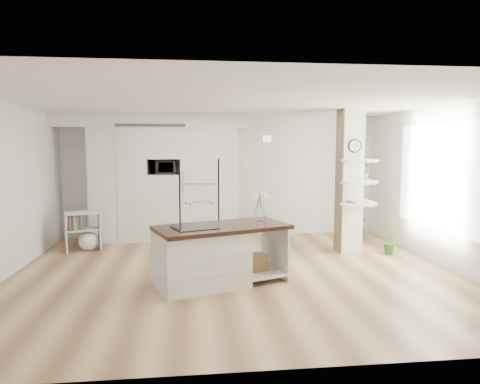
# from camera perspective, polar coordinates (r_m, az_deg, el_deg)

# --- Properties ---
(floor) EXTENTS (7.00, 6.00, 0.01)m
(floor) POSITION_cam_1_polar(r_m,az_deg,el_deg) (6.92, -0.57, -10.76)
(floor) COLOR tan
(floor) RESTS_ON ground
(room) EXTENTS (7.04, 6.04, 2.72)m
(room) POSITION_cam_1_polar(r_m,az_deg,el_deg) (6.63, -0.59, 4.78)
(room) COLOR white
(room) RESTS_ON ground
(cabinet_wall) EXTENTS (4.00, 0.71, 2.70)m
(cabinet_wall) POSITION_cam_1_polar(r_m,az_deg,el_deg) (9.31, -11.21, 2.86)
(cabinet_wall) COLOR silver
(cabinet_wall) RESTS_ON floor
(refrigerator) EXTENTS (0.78, 0.69, 1.75)m
(refrigerator) POSITION_cam_1_polar(r_m,az_deg,el_deg) (9.35, -5.47, -0.92)
(refrigerator) COLOR white
(refrigerator) RESTS_ON floor
(column) EXTENTS (0.69, 0.90, 2.70)m
(column) POSITION_cam_1_polar(r_m,az_deg,el_deg) (8.33, 15.09, 1.35)
(column) COLOR silver
(column) RESTS_ON floor
(window) EXTENTS (0.00, 2.40, 2.40)m
(window) POSITION_cam_1_polar(r_m,az_deg,el_deg) (8.07, 24.60, 1.93)
(window) COLOR white
(window) RESTS_ON room
(pendant_light) EXTENTS (0.12, 0.12, 0.10)m
(pendant_light) POSITION_cam_1_polar(r_m,az_deg,el_deg) (7.15, 13.06, 6.83)
(pendant_light) COLOR white
(pendant_light) RESTS_ON room
(kitchen_island) EXTENTS (2.11, 1.51, 1.43)m
(kitchen_island) POSITION_cam_1_polar(r_m,az_deg,el_deg) (6.26, -4.20, -8.30)
(kitchen_island) COLOR silver
(kitchen_island) RESTS_ON floor
(bookshelf) EXTENTS (0.72, 0.55, 0.76)m
(bookshelf) POSITION_cam_1_polar(r_m,az_deg,el_deg) (8.82, -19.98, -5.27)
(bookshelf) COLOR silver
(bookshelf) RESTS_ON floor
(floor_plant_a) EXTENTS (0.31, 0.27, 0.49)m
(floor_plant_a) POSITION_cam_1_polar(r_m,az_deg,el_deg) (8.50, 19.45, -6.22)
(floor_plant_a) COLOR #38752F
(floor_plant_a) RESTS_ON floor
(floor_plant_b) EXTENTS (0.35, 0.35, 0.48)m
(floor_plant_b) POSITION_cam_1_polar(r_m,az_deg,el_deg) (9.88, 15.56, -4.47)
(floor_plant_b) COLOR #38752F
(floor_plant_b) RESTS_ON floor
(microwave) EXTENTS (0.54, 0.37, 0.30)m
(microwave) POSITION_cam_1_polar(r_m,az_deg,el_deg) (9.25, -10.17, 3.26)
(microwave) COLOR #2D2D2D
(microwave) RESTS_ON cabinet_wall
(shelf_plant) EXTENTS (0.27, 0.23, 0.30)m
(shelf_plant) POSITION_cam_1_polar(r_m,az_deg,el_deg) (8.57, 16.27, 2.61)
(shelf_plant) COLOR #38752F
(shelf_plant) RESTS_ON column
(decor_bowl) EXTENTS (0.22, 0.22, 0.05)m
(decor_bowl) POSITION_cam_1_polar(r_m,az_deg,el_deg) (8.13, 15.10, -1.24)
(decor_bowl) COLOR white
(decor_bowl) RESTS_ON column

